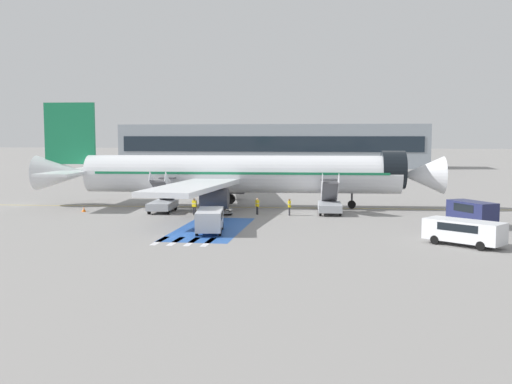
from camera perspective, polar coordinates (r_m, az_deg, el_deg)
name	(u,v)px	position (r m, az deg, el deg)	size (l,w,h in m)	color
ground_plane	(250,208)	(63.06, -0.58, -1.53)	(600.00, 600.00, 0.00)	gray
apron_leadline_yellow	(242,207)	(63.59, -1.36, -1.47)	(0.20, 77.08, 0.01)	gold
apron_stand_patch_blue	(211,229)	(49.20, -4.32, -3.50)	(5.34, 13.18, 0.01)	#2856A8
apron_walkway_bar_0	(160,241)	(44.03, -9.14, -4.60)	(0.44, 3.60, 0.01)	silver
apron_walkway_bar_1	(176,241)	(43.68, -7.63, -4.66)	(0.44, 3.60, 0.01)	silver
apron_walkway_bar_2	(192,242)	(43.37, -6.10, -4.72)	(0.44, 3.60, 0.01)	silver
apron_walkway_bar_3	(208,242)	(43.08, -4.55, -4.77)	(0.44, 3.60, 0.01)	silver
airliner	(236,174)	(63.34, -1.97, 1.72)	(43.51, 35.09, 11.12)	silver
boarding_stairs_forward	(330,204)	(58.66, 7.03, -1.10)	(2.50, 5.34, 4.08)	#ADB2BA
boarding_stairs_aft	(163,202)	(60.32, -8.88, -0.94)	(2.50, 5.34, 4.14)	#ADB2BA
fuel_tanker	(225,176)	(86.07, -3.01, 1.57)	(2.76, 9.19, 3.66)	#38383D
service_van_0	(464,230)	(43.78, 19.19, -3.46)	(5.49, 4.83, 1.78)	silver
service_van_1	(210,219)	(47.04, -4.43, -2.56)	(2.65, 5.09, 1.81)	silver
service_van_2	(472,212)	(53.13, 19.88, -1.76)	(3.77, 4.59, 2.13)	#1E234C
baggage_cart	(218,212)	(57.54, -3.63, -1.95)	(2.98, 2.41, 0.87)	gray
ground_crew_0	(289,206)	(57.10, 3.20, -1.33)	(0.33, 0.47, 1.61)	#2D2D33
ground_crew_1	(194,205)	(57.70, -5.89, -1.28)	(0.48, 0.34, 1.61)	#2D2D33
ground_crew_2	(257,205)	(57.71, 0.12, -1.25)	(0.43, 0.48, 1.60)	#2D2D33
ground_crew_3	(207,203)	(59.63, -4.64, -1.06)	(0.38, 0.49, 1.60)	#2D2D33
traffic_cone_0	(84,209)	(62.32, -16.08, -1.60)	(0.43, 0.43, 0.48)	orange
terminal_building	(272,146)	(146.00, 1.51, 4.42)	(73.71, 12.10, 10.27)	#89939E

